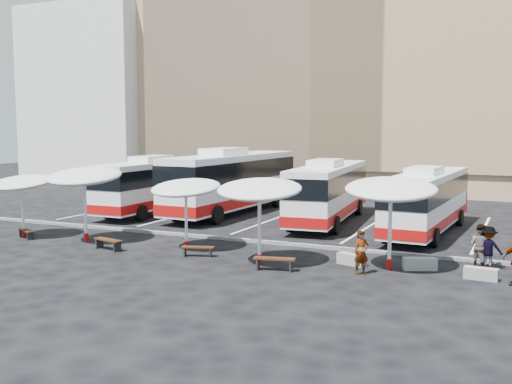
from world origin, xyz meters
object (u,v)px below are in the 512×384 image
at_px(bus_2, 329,190).
at_px(sunshade_1, 84,177).
at_px(passenger_3, 489,248).
at_px(conc_bench_0, 352,259).
at_px(conc_bench_1, 420,264).
at_px(sunshade_4, 391,189).
at_px(passenger_0, 361,253).
at_px(wood_bench_0, 27,232).
at_px(bus_1, 233,180).
at_px(sunshade_2, 186,188).
at_px(wood_bench_1, 108,242).
at_px(conc_bench_2, 481,274).
at_px(sunshade_0, 22,183).
at_px(bus_3, 427,199).
at_px(passenger_1, 481,246).
at_px(sunshade_3, 259,190).
at_px(wood_bench_2, 198,249).
at_px(bus_0, 160,183).
at_px(wood_bench_3, 274,261).

height_order(bus_2, sunshade_1, sunshade_1).
bearing_deg(passenger_3, conc_bench_0, 26.16).
bearing_deg(conc_bench_1, conc_bench_0, -173.77).
relative_size(sunshade_4, passenger_0, 2.52).
bearing_deg(wood_bench_0, bus_1, 66.42).
xyz_separation_m(sunshade_2, wood_bench_0, (-8.81, -1.10, -2.53)).
relative_size(wood_bench_1, conc_bench_2, 1.39).
distance_m(sunshade_0, sunshade_2, 9.29).
xyz_separation_m(bus_2, sunshade_2, (-3.50, -10.42, 0.92)).
distance_m(sunshade_1, passenger_0, 14.30).
distance_m(wood_bench_1, passenger_3, 16.53).
distance_m(conc_bench_0, passenger_0, 1.71).
distance_m(bus_3, sunshade_2, 13.12).
relative_size(bus_2, sunshade_4, 2.82).
bearing_deg(sunshade_2, sunshade_0, -174.60).
bearing_deg(passenger_0, bus_2, 69.84).
bearing_deg(passenger_3, sunshade_0, 15.93).
relative_size(bus_3, passenger_3, 6.63).
height_order(bus_1, bus_3, bus_1).
xyz_separation_m(sunshade_0, conc_bench_1, (19.78, 1.27, -2.56)).
relative_size(sunshade_1, passenger_1, 2.41).
distance_m(sunshade_1, sunshade_3, 9.85).
relative_size(sunshade_0, passenger_1, 1.86).
height_order(sunshade_0, conc_bench_2, sunshade_0).
height_order(wood_bench_1, passenger_3, passenger_3).
height_order(sunshade_2, passenger_1, sunshade_2).
relative_size(sunshade_1, wood_bench_1, 2.58).
bearing_deg(passenger_1, wood_bench_2, 47.51).
relative_size(bus_1, sunshade_3, 3.36).
bearing_deg(bus_0, passenger_3, -21.79).
distance_m(bus_2, wood_bench_3, 12.76).
height_order(sunshade_3, conc_bench_1, sunshade_3).
bearing_deg(bus_0, bus_2, 2.08).
xyz_separation_m(bus_2, conc_bench_1, (7.03, -10.02, -1.69)).
relative_size(bus_2, sunshade_2, 3.60).
distance_m(sunshade_3, wood_bench_0, 13.45).
distance_m(sunshade_2, sunshade_3, 4.56).
relative_size(wood_bench_1, wood_bench_3, 0.98).
bearing_deg(wood_bench_3, conc_bench_2, 14.22).
relative_size(sunshade_2, wood_bench_2, 2.28).
distance_m(bus_3, wood_bench_0, 20.93).
relative_size(sunshade_1, conc_bench_2, 3.60).
height_order(sunshade_0, conc_bench_1, sunshade_0).
xyz_separation_m(sunshade_1, passenger_1, (18.15, 2.22, -2.33)).
xyz_separation_m(conc_bench_0, passenger_1, (4.84, 1.61, 0.67)).
height_order(sunshade_3, conc_bench_2, sunshade_3).
xyz_separation_m(wood_bench_1, passenger_0, (11.80, 0.36, 0.47)).
xyz_separation_m(wood_bench_0, wood_bench_1, (5.62, -0.56, 0.05)).
xyz_separation_m(bus_1, conc_bench_1, (13.91, -10.95, -1.96)).
xyz_separation_m(bus_3, conc_bench_0, (-1.59, -8.96, -1.61)).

